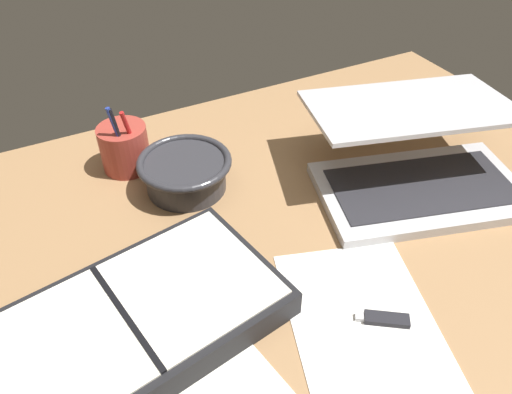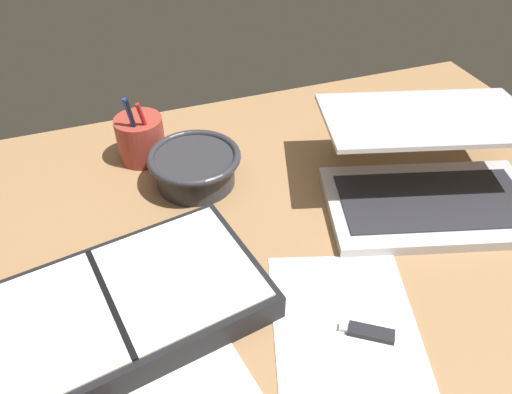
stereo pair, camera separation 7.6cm
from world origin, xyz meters
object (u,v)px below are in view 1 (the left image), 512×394
object	(u,v)px
pen_cup	(125,148)
bowl	(185,172)
planner	(128,326)
laptop	(417,161)

from	to	relation	value
pen_cup	bowl	bearing A→B (deg)	-54.90
bowl	planner	size ratio (longest dim) A/B	0.38
pen_cup	planner	distance (cm)	38.04
pen_cup	planner	xyz separation A→B (cm)	(-10.27, -36.57, -2.14)
bowl	planner	xyz separation A→B (cm)	(-17.90, -25.72, -1.27)
bowl	pen_cup	size ratio (longest dim) A/B	1.16
bowl	pen_cup	bearing A→B (deg)	125.10
laptop	pen_cup	distance (cm)	52.54
laptop	planner	distance (cm)	55.30
laptop	planner	world-z (taller)	laptop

